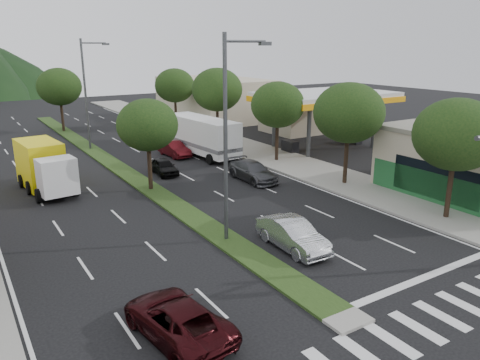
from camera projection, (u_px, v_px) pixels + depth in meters
ground at (339, 316)px, 16.95m from camera, size 160.00×160.00×0.00m
sidewalk_right at (249, 149)px, 43.64m from camera, size 5.00×90.00×0.15m
median at (107, 160)px, 39.68m from camera, size 1.60×56.00×0.12m
crosswalk at (382, 344)px, 15.32m from camera, size 19.00×2.20×0.01m
storefront_right at (479, 163)px, 30.48m from camera, size 9.00×10.00×4.00m
gas_canopy at (325, 99)px, 43.26m from camera, size 12.20×8.20×5.25m
bldg_right_far at (215, 98)px, 61.96m from camera, size 10.00×16.00×5.20m
tree_r_a at (457, 135)px, 25.00m from camera, size 4.60×4.60×6.63m
tree_r_b at (349, 113)px, 31.44m from camera, size 4.80×4.80×6.94m
tree_r_c at (278, 105)px, 38.02m from camera, size 4.40×4.40×6.48m
tree_r_d at (217, 90)px, 46.03m from camera, size 5.00×5.00×7.17m
tree_r_e at (175, 86)px, 54.23m from camera, size 4.60×4.60×6.71m
tree_med_near at (147, 125)px, 30.34m from camera, size 4.00×4.00×6.02m
tree_med_far at (59, 87)px, 51.30m from camera, size 4.80×4.80×6.94m
streetlight_near at (229, 130)px, 22.00m from camera, size 2.60×0.25×10.00m
streetlight_mid at (87, 89)px, 42.31m from camera, size 2.60×0.25×10.00m
sedan_silver at (293, 235)px, 22.35m from camera, size 1.63×4.37×1.43m
suv_maroon at (177, 319)px, 15.60m from camera, size 2.77×4.93×1.30m
car_queue_a at (164, 166)px, 35.33m from camera, size 1.55×3.55×1.19m
car_queue_b at (253, 171)px, 33.69m from camera, size 1.95×4.71×1.36m
car_queue_c at (174, 149)px, 40.99m from camera, size 1.63×4.07×1.32m
car_queue_d at (181, 136)px, 46.57m from camera, size 2.92×5.31×1.41m
box_truck at (44, 168)px, 31.18m from camera, size 3.04×6.74×3.23m
motorhome at (202, 136)px, 41.00m from camera, size 3.31×8.86×3.34m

